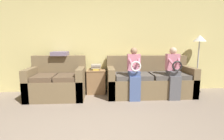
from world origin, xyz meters
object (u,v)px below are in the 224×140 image
at_px(couch_main, 149,81).
at_px(throw_pillow, 60,54).
at_px(child_left_seated, 134,71).
at_px(book_stack, 96,67).
at_px(floor_lamp, 199,44).
at_px(couch_side, 57,83).
at_px(child_right_seated, 174,71).
at_px(side_shelf, 96,81).

xyz_separation_m(couch_main, throw_pillow, (-2.30, 0.21, 0.71)).
bearing_deg(child_left_seated, book_stack, 145.85).
xyz_separation_m(book_stack, throw_pillow, (-0.92, -0.01, 0.36)).
distance_m(floor_lamp, throw_pillow, 3.69).
bearing_deg(floor_lamp, book_stack, 178.88).
distance_m(couch_side, child_left_seated, 1.91).
distance_m(couch_main, floor_lamp, 1.69).
bearing_deg(book_stack, couch_main, -9.31).
height_order(couch_main, child_right_seated, child_right_seated).
bearing_deg(couch_side, child_right_seated, -6.05).
height_order(couch_side, child_right_seated, child_right_seated).
xyz_separation_m(couch_side, floor_lamp, (3.71, 0.26, 0.95)).
bearing_deg(throw_pillow, child_right_seated, -12.24).
relative_size(child_left_seated, floor_lamp, 0.80).
height_order(book_stack, throw_pillow, throw_pillow).
xyz_separation_m(child_left_seated, child_right_seated, (0.95, 0.00, 0.00)).
bearing_deg(floor_lamp, throw_pillow, 179.35).
bearing_deg(throw_pillow, book_stack, 0.73).
bearing_deg(couch_side, side_shelf, 18.44).
bearing_deg(book_stack, throw_pillow, -179.27).
xyz_separation_m(child_right_seated, side_shelf, (-1.85, 0.61, -0.36)).
distance_m(child_right_seated, book_stack, 1.95).
height_order(child_right_seated, book_stack, child_right_seated).
bearing_deg(child_right_seated, floor_lamp, 31.68).
xyz_separation_m(couch_main, child_left_seated, (-0.47, -0.39, 0.33)).
height_order(side_shelf, book_stack, book_stack).
bearing_deg(side_shelf, throw_pillow, -179.27).
xyz_separation_m(couch_side, side_shelf, (0.95, 0.32, -0.04)).
relative_size(side_shelf, floor_lamp, 0.41).
bearing_deg(child_right_seated, throw_pillow, 167.76).
height_order(child_right_seated, throw_pillow, child_right_seated).
distance_m(child_left_seated, side_shelf, 1.15).
distance_m(couch_side, floor_lamp, 3.84).
bearing_deg(couch_main, child_left_seated, -140.59).
xyz_separation_m(side_shelf, book_stack, (0.00, 0.00, 0.39)).
height_order(couch_side, side_shelf, couch_side).
bearing_deg(floor_lamp, child_right_seated, -148.32).
xyz_separation_m(side_shelf, throw_pillow, (-0.92, -0.01, 0.75)).
height_order(couch_side, floor_lamp, floor_lamp).
height_order(couch_main, throw_pillow, throw_pillow).
relative_size(couch_main, floor_lamp, 1.40).
distance_m(side_shelf, throw_pillow, 1.18).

